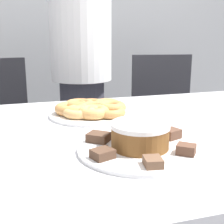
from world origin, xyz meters
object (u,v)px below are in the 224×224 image
(plate_cake, at_px, (140,149))
(plate_donuts, at_px, (93,114))
(person_standing, at_px, (82,71))
(office_chair_right, at_px, (165,130))
(frosted_cake, at_px, (140,135))

(plate_cake, xyz_separation_m, plate_donuts, (-0.04, 0.39, 0.00))
(plate_cake, bearing_deg, person_standing, 86.75)
(office_chair_right, bearing_deg, frosted_cake, -109.78)
(office_chair_right, distance_m, frosted_cake, 1.23)
(person_standing, xyz_separation_m, plate_donuts, (-0.10, -0.71, -0.08))
(plate_donuts, bearing_deg, office_chair_right, 44.89)
(person_standing, height_order, office_chair_right, person_standing)
(person_standing, relative_size, office_chair_right, 1.74)
(person_standing, distance_m, plate_donuts, 0.72)
(plate_cake, bearing_deg, office_chair_right, 59.97)
(frosted_cake, bearing_deg, office_chair_right, 59.97)
(person_standing, bearing_deg, plate_donuts, -98.05)
(office_chair_right, xyz_separation_m, frosted_cake, (-0.59, -1.02, 0.35))
(plate_cake, xyz_separation_m, frosted_cake, (0.00, 0.00, 0.04))
(person_standing, height_order, frosted_cake, person_standing)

